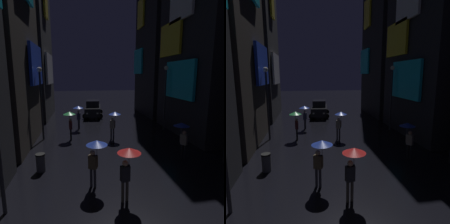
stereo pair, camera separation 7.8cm
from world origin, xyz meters
The scene contains 13 objects.
building_left_far centered at (-7.48, 21.91, 8.48)m, with size 4.25×7.84×16.97m.
building_right_mid centered at (7.47, 12.98, 8.10)m, with size 4.25×7.95×16.20m.
building_right_far centered at (7.48, 21.58, 11.18)m, with size 4.25×7.15×22.34m.
pedestrian_midstreet_centre_red centered at (-0.59, 4.92, 1.67)m, with size 0.90×0.90×2.12m.
pedestrian_far_right_blue centered at (-1.70, 6.04, 1.67)m, with size 0.90×0.90×2.12m.
pedestrian_foreground_right_blue centered at (-2.36, 15.68, 1.67)m, with size 0.90×0.90×2.12m.
pedestrian_near_crossing_green centered at (-3.01, 12.82, 1.67)m, with size 0.90×0.90×2.12m.
pedestrian_foreground_left_blue centered at (0.23, 12.31, 1.67)m, with size 0.90×0.90×2.12m.
pedestrian_midstreet_left_blue centered at (3.46, 8.27, 1.67)m, with size 0.90×0.90×2.12m.
car_distant centered at (-0.68, 20.97, 0.93)m, with size 2.56×4.29×1.92m.
streetlamp_left_far centered at (-5.00, 13.17, 3.35)m, with size 0.36×0.36×5.34m.
streetlamp_right_far centered at (5.00, 14.15, 3.47)m, with size 0.36×0.36×5.55m.
trash_bin centered at (-4.30, 7.94, 0.47)m, with size 0.46×0.46×0.93m.
Camera 1 is at (-2.35, -1.88, 4.79)m, focal length 32.00 mm.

